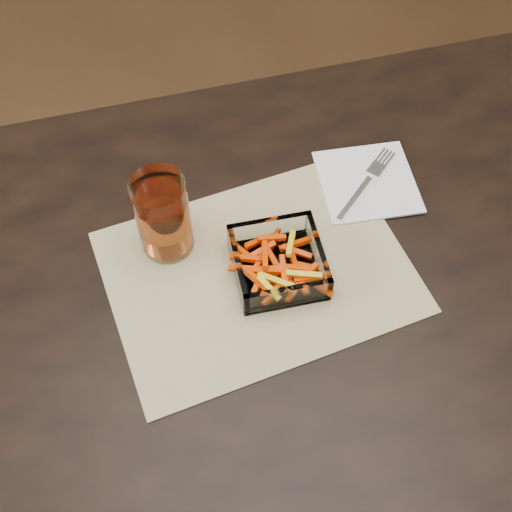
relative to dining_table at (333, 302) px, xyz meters
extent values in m
plane|color=#331E0F|center=(0.00, 0.00, -0.66)|extent=(4.50, 4.50, 0.00)
cube|color=black|center=(0.00, 0.00, 0.07)|extent=(1.60, 0.90, 0.03)
cube|color=tan|center=(-0.12, 0.04, 0.09)|extent=(0.49, 0.38, 0.00)
cube|color=white|center=(-0.09, 0.03, 0.09)|extent=(0.14, 0.14, 0.01)
cube|color=white|center=(-0.09, 0.09, 0.12)|extent=(0.13, 0.01, 0.05)
cube|color=white|center=(-0.09, -0.03, 0.12)|extent=(0.13, 0.01, 0.05)
cube|color=white|center=(-0.15, 0.03, 0.12)|extent=(0.01, 0.13, 0.05)
cube|color=white|center=(-0.03, 0.02, 0.12)|extent=(0.01, 0.13, 0.05)
cylinder|color=white|center=(-0.24, 0.12, 0.16)|extent=(0.08, 0.08, 0.14)
cylinder|color=#AE4518|center=(-0.24, 0.12, 0.15)|extent=(0.07, 0.07, 0.09)
cube|color=white|center=(0.10, 0.16, 0.09)|extent=(0.17, 0.17, 0.00)
cube|color=silver|center=(0.07, 0.13, 0.10)|extent=(0.08, 0.08, 0.00)
cube|color=silver|center=(0.13, 0.18, 0.10)|extent=(0.04, 0.04, 0.00)
cube|color=silver|center=(0.14, 0.20, 0.10)|extent=(0.03, 0.02, 0.00)
cube|color=silver|center=(0.15, 0.20, 0.10)|extent=(0.03, 0.02, 0.00)
cube|color=silver|center=(0.15, 0.20, 0.10)|extent=(0.03, 0.02, 0.00)
cube|color=silver|center=(0.16, 0.19, 0.10)|extent=(0.03, 0.02, 0.00)
camera|label=1|loc=(-0.25, -0.46, 0.93)|focal=45.00mm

